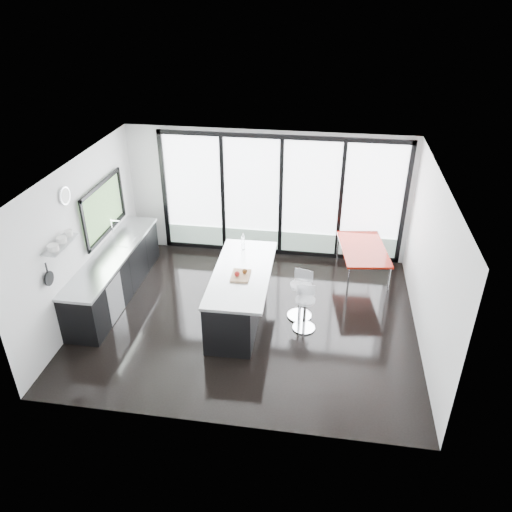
% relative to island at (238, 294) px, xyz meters
% --- Properties ---
extents(floor, '(6.00, 5.00, 0.00)m').
position_rel_island_xyz_m(floor, '(0.18, -0.03, -0.49)').
color(floor, black).
rests_on(floor, ground).
extents(ceiling, '(6.00, 5.00, 0.00)m').
position_rel_island_xyz_m(ceiling, '(0.18, -0.03, 2.31)').
color(ceiling, white).
rests_on(ceiling, wall_back).
extents(wall_back, '(6.00, 0.09, 2.80)m').
position_rel_island_xyz_m(wall_back, '(0.45, 2.43, 0.78)').
color(wall_back, silver).
rests_on(wall_back, ground).
extents(wall_front, '(6.00, 0.00, 2.80)m').
position_rel_island_xyz_m(wall_front, '(0.18, -2.53, 0.91)').
color(wall_front, silver).
rests_on(wall_front, ground).
extents(wall_left, '(0.26, 5.00, 2.80)m').
position_rel_island_xyz_m(wall_left, '(-2.79, 0.24, 1.07)').
color(wall_left, silver).
rests_on(wall_left, ground).
extents(wall_right, '(0.00, 5.00, 2.80)m').
position_rel_island_xyz_m(wall_right, '(3.18, -0.03, 0.91)').
color(wall_right, silver).
rests_on(wall_right, ground).
extents(counter_cabinets, '(0.69, 3.24, 1.36)m').
position_rel_island_xyz_m(counter_cabinets, '(-2.49, 0.37, -0.03)').
color(counter_cabinets, black).
rests_on(counter_cabinets, floor).
extents(island, '(1.04, 2.39, 1.26)m').
position_rel_island_xyz_m(island, '(0.00, 0.00, 0.00)').
color(island, black).
rests_on(island, floor).
extents(bar_stool_near, '(0.41, 0.41, 0.64)m').
position_rel_island_xyz_m(bar_stool_near, '(1.21, -0.18, -0.17)').
color(bar_stool_near, silver).
rests_on(bar_stool_near, floor).
extents(bar_stool_far, '(0.54, 0.54, 0.71)m').
position_rel_island_xyz_m(bar_stool_far, '(1.11, 0.17, -0.14)').
color(bar_stool_far, silver).
rests_on(bar_stool_far, floor).
extents(red_table, '(1.07, 1.61, 0.80)m').
position_rel_island_xyz_m(red_table, '(2.23, 1.52, -0.09)').
color(red_table, maroon).
rests_on(red_table, floor).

